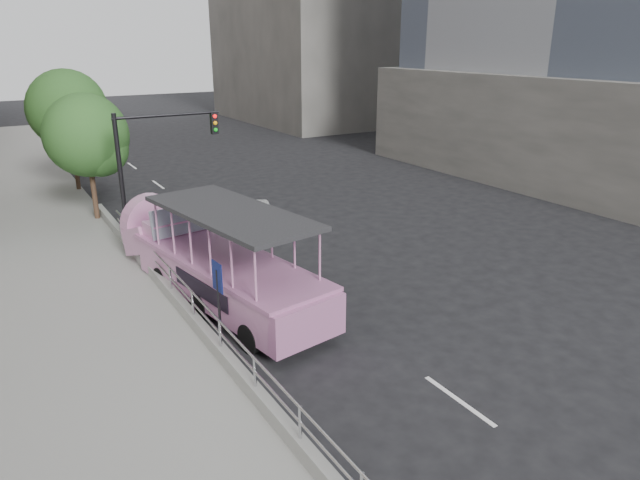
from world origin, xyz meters
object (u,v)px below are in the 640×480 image
traffic_signal (150,156)px  car (258,216)px  duck_boat (212,262)px  street_tree_far (70,112)px  parking_sign (218,294)px  street_tree_near (90,139)px

traffic_signal → car: bearing=-12.5°
duck_boat → street_tree_far: bearing=94.9°
duck_boat → parking_sign: duck_boat is taller
duck_boat → street_tree_far: 16.14m
car → traffic_signal: (-4.10, 0.91, 2.88)m
car → parking_sign: bearing=-99.3°
parking_sign → street_tree_far: bearing=91.1°
parking_sign → traffic_signal: size_ratio=0.47×
duck_boat → parking_sign: (-0.99, -3.15, 0.40)m
street_tree_near → street_tree_far: street_tree_far is taller
street_tree_near → parking_sign: bearing=-87.5°
parking_sign → street_tree_far: size_ratio=0.38×
car → parking_sign: (-5.14, -8.59, 0.95)m
duck_boat → car: 6.87m
duck_boat → parking_sign: size_ratio=3.97×
traffic_signal → street_tree_near: bearing=115.0°
parking_sign → street_tree_far: 19.13m
traffic_signal → duck_boat: bearing=-90.4°
car → street_tree_far: size_ratio=0.56×
parking_sign → street_tree_near: (-0.56, 12.93, 2.25)m
traffic_signal → street_tree_far: 9.57m
traffic_signal → parking_sign: bearing=-96.2°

